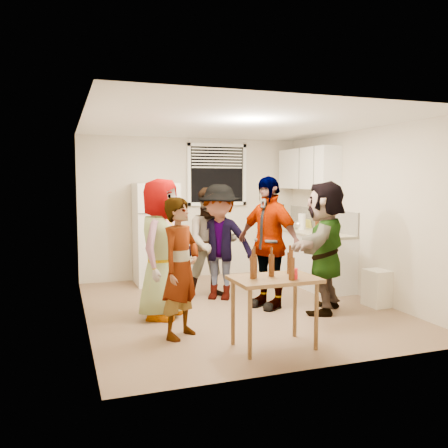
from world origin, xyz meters
name	(u,v)px	position (x,y,z in m)	size (l,w,h in m)	color
room	(237,307)	(0.00, 0.00, 0.00)	(4.00, 4.50, 2.50)	beige
window	(217,175)	(0.45, 2.21, 1.85)	(1.12, 0.10, 1.06)	white
refrigerator	(156,234)	(-0.75, 1.88, 0.85)	(0.70, 0.70, 1.70)	white
counter_lower	(306,257)	(1.70, 1.15, 0.43)	(0.60, 2.20, 0.86)	white
countertop	(306,231)	(1.70, 1.15, 0.88)	(0.64, 2.22, 0.04)	beige
backsplash	(321,219)	(1.99, 1.15, 1.08)	(0.03, 2.20, 0.36)	beige
upper_cabinets	(308,169)	(1.83, 1.35, 1.95)	(0.34, 1.60, 0.70)	white
kettle	(299,229)	(1.65, 1.32, 0.90)	(0.23, 0.19, 0.19)	silver
paper_towel	(302,229)	(1.68, 1.26, 0.90)	(0.13, 0.13, 0.27)	white
wine_bottle	(283,225)	(1.75, 2.14, 0.90)	(0.07, 0.07, 0.29)	black
beer_bottle_counter	(317,234)	(1.60, 0.61, 0.90)	(0.06, 0.06, 0.24)	#47230C
blue_cup	(319,234)	(1.59, 0.52, 0.90)	(0.09, 0.09, 0.12)	#0E3EA8
picture_frame	(308,223)	(1.92, 1.47, 0.98)	(0.02, 0.18, 0.15)	#F7EC4A
trash_bin	(379,288)	(1.90, -0.58, 0.25)	(0.35, 0.35, 0.51)	white
serving_table	(274,347)	(-0.19, -1.60, 0.00)	(0.88, 0.59, 0.74)	brown
beer_bottle_table	(254,278)	(-0.39, -1.54, 0.74)	(0.06, 0.06, 0.24)	#47230C
red_cup	(294,279)	(-0.03, -1.73, 0.74)	(0.08, 0.08, 0.11)	red
guest_grey	(161,317)	(-1.08, -0.12, 0.00)	(0.86, 1.77, 0.56)	#9C9C9C
guest_stripe	(181,336)	(-1.03, -0.95, 0.00)	(0.57, 1.56, 0.37)	#141933
guest_back_left	(212,297)	(-0.15, 0.69, 0.00)	(0.80, 1.64, 0.62)	brown
guest_back_right	(219,299)	(-0.08, 0.52, 0.00)	(1.09, 1.69, 0.63)	#45464A
guest_black	(267,307)	(0.41, -0.12, 0.00)	(1.06, 1.81, 0.44)	black
guest_orange	(324,311)	(1.03, -0.57, 0.00)	(1.61, 1.74, 0.51)	#E97C5D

